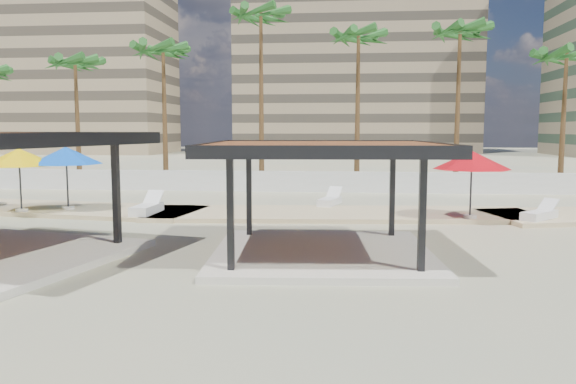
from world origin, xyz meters
name	(u,v)px	position (x,y,z in m)	size (l,w,h in m)	color
ground	(270,251)	(0.00, 0.00, 0.00)	(200.00, 200.00, 0.00)	tan
promenade	(339,212)	(2.00, 7.67, 0.06)	(44.45, 7.97, 0.24)	#C6B284
boundary_wall	(306,182)	(0.00, 16.00, 0.60)	(56.00, 0.30, 1.20)	silver
building_west	(56,54)	(-42.00, 68.00, 15.27)	(34.00, 16.00, 32.40)	#937F60
building_mid	(355,64)	(4.00, 78.00, 14.27)	(38.00, 16.00, 30.40)	#847259
pavilion_central	(323,189)	(1.58, -0.61, 1.94)	(6.84, 6.84, 3.26)	beige
umbrella_b	(19,157)	(-11.31, 5.80, 2.46)	(3.38, 3.38, 2.65)	beige
umbrella_c	(472,160)	(7.08, 5.80, 2.43)	(3.35, 3.35, 2.62)	beige
umbrella_f	(66,156)	(-9.64, 6.56, 2.50)	(3.74, 3.74, 2.70)	beige
lounger_a	(147,208)	(-5.88, 5.85, 0.38)	(0.79, 2.26, 0.85)	white
lounger_b	(330,201)	(1.56, 9.24, 0.36)	(1.16, 2.08, 0.75)	white
lounger_d	(540,214)	(9.71, 5.83, 0.36)	(1.80, 1.82, 0.73)	white
palm_b	(75,68)	(-15.00, 18.70, 7.54)	(3.00, 3.00, 8.66)	brown
palm_c	(163,56)	(-9.00, 18.10, 8.13)	(3.00, 3.00, 9.29)	brown
palm_d	(261,23)	(-3.00, 18.90, 10.16)	(3.00, 3.00, 11.47)	brown
palm_e	(358,43)	(3.00, 18.40, 8.80)	(3.00, 3.00, 10.00)	brown
palm_f	(460,38)	(9.00, 18.60, 9.00)	(3.00, 3.00, 10.22)	brown
palm_g	(566,61)	(15.00, 18.20, 7.56)	(3.00, 3.00, 8.69)	brown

